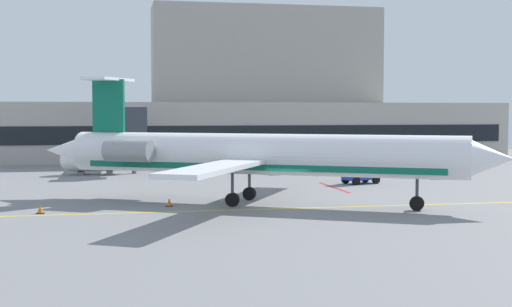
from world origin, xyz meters
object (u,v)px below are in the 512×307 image
Objects in this scene: regional_jet at (253,155)px; belt_loader at (286,164)px; baggage_tug at (446,168)px; fuel_tank at (95,160)px; pushback_tractor at (358,173)px.

belt_loader is at bearing 70.93° from regional_jet.
regional_jet is 8.18× the size of baggage_tug.
baggage_tug is 1.03× the size of belt_loader.
baggage_tug is at bearing 35.55° from regional_jet.
regional_jet is at bearing -109.07° from belt_loader.
belt_loader is 0.52× the size of fuel_tank.
regional_jet is at bearing -135.70° from pushback_tractor.
fuel_tank is at bearing 114.34° from regional_jet.
fuel_tank is (-22.14, 13.23, 0.48)m from pushback_tractor.
regional_jet is 8.43× the size of belt_loader.
pushback_tractor is at bearing -73.03° from belt_loader.
regional_jet is 23.76m from belt_loader.
pushback_tractor reaches higher than belt_loader.
baggage_tug is 1.07× the size of pushback_tractor.
belt_loader is (-13.73, 7.01, 0.03)m from baggage_tug.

